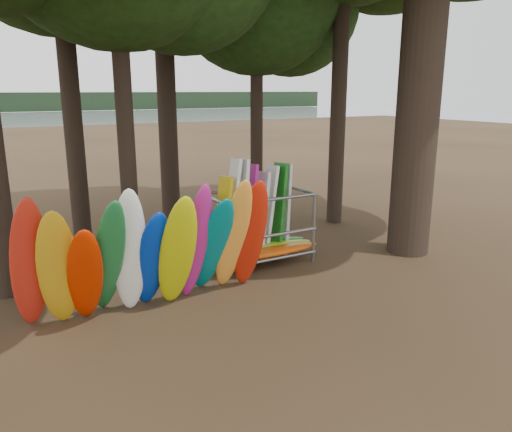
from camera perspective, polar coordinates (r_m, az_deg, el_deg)
ground at (r=11.76m, az=0.88°, el=-8.58°), size 120.00×120.00×0.00m
lake at (r=69.74m, az=-24.99°, el=9.19°), size 160.00×160.00×0.00m
far_shore at (r=119.53m, az=-27.16°, el=11.50°), size 160.00×4.00×4.00m
kayak_row at (r=10.45m, az=-11.60°, el=-4.22°), size 5.41×2.08×2.95m
storage_rack at (r=13.40m, az=0.18°, el=-1.52°), size 3.18×1.60×2.86m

